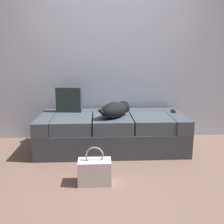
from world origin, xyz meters
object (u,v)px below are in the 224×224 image
object	(u,v)px
couch	(112,132)
throw_pillow	(69,100)
dog_dark	(116,109)
handbag	(95,171)
tv_remote	(173,111)

from	to	relation	value
couch	throw_pillow	bearing A→B (deg)	158.81
dog_dark	throw_pillow	bearing A→B (deg)	150.76
throw_pillow	handbag	size ratio (longest dim) A/B	0.90
dog_dark	throw_pillow	distance (m)	0.71
couch	throw_pillow	distance (m)	0.74
throw_pillow	handbag	distance (m)	1.32
throw_pillow	tv_remote	bearing A→B (deg)	-3.30
couch	dog_dark	size ratio (longest dim) A/B	3.86
throw_pillow	dog_dark	bearing A→B (deg)	-29.24
couch	tv_remote	world-z (taller)	tv_remote
couch	handbag	bearing A→B (deg)	-102.98
couch	handbag	size ratio (longest dim) A/B	5.02
couch	dog_dark	bearing A→B (deg)	-70.81
throw_pillow	couch	bearing A→B (deg)	-21.19
couch	tv_remote	bearing A→B (deg)	9.33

